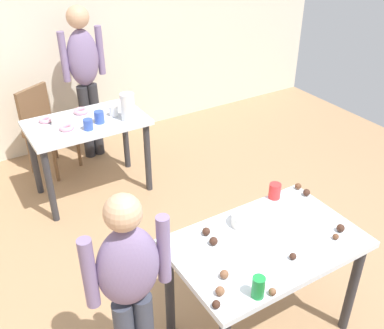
{
  "coord_description": "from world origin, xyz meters",
  "views": [
    {
      "loc": [
        -1.43,
        -1.47,
        2.47
      ],
      "look_at": [
        -0.08,
        0.74,
        0.9
      ],
      "focal_mm": 41.66,
      "sensor_mm": 36.0,
      "label": 1
    }
  ],
  "objects_px": {
    "dining_table_far": "(88,133)",
    "chair_far_table": "(44,125)",
    "person_adult_far": "(85,70)",
    "pitcher_far": "(128,107)",
    "person_girl_near": "(130,285)",
    "soda_can": "(258,287)",
    "mixing_bowl": "(246,219)",
    "dining_table_near": "(265,255)"
  },
  "relations": [
    {
      "from": "chair_far_table",
      "to": "pitcher_far",
      "type": "relative_size",
      "value": 3.55
    },
    {
      "from": "dining_table_near",
      "to": "person_girl_near",
      "type": "height_order",
      "value": "person_girl_near"
    },
    {
      "from": "person_adult_far",
      "to": "pitcher_far",
      "type": "xyz_separation_m",
      "value": [
        0.08,
        -0.85,
        -0.09
      ]
    },
    {
      "from": "dining_table_near",
      "to": "pitcher_far",
      "type": "relative_size",
      "value": 4.52
    },
    {
      "from": "dining_table_near",
      "to": "soda_can",
      "type": "bearing_deg",
      "value": -135.83
    },
    {
      "from": "person_adult_far",
      "to": "pitcher_far",
      "type": "bearing_deg",
      "value": -84.74
    },
    {
      "from": "soda_can",
      "to": "pitcher_far",
      "type": "bearing_deg",
      "value": 82.1
    },
    {
      "from": "chair_far_table",
      "to": "person_adult_far",
      "type": "height_order",
      "value": "person_adult_far"
    },
    {
      "from": "dining_table_far",
      "to": "mixing_bowl",
      "type": "distance_m",
      "value": 1.94
    },
    {
      "from": "soda_can",
      "to": "pitcher_far",
      "type": "xyz_separation_m",
      "value": [
        0.31,
        2.22,
        0.06
      ]
    },
    {
      "from": "dining_table_near",
      "to": "pitcher_far",
      "type": "distance_m",
      "value": 1.94
    },
    {
      "from": "dining_table_far",
      "to": "pitcher_far",
      "type": "bearing_deg",
      "value": -27.29
    },
    {
      "from": "dining_table_far",
      "to": "soda_can",
      "type": "relative_size",
      "value": 8.57
    },
    {
      "from": "soda_can",
      "to": "pitcher_far",
      "type": "distance_m",
      "value": 2.24
    },
    {
      "from": "pitcher_far",
      "to": "person_adult_far",
      "type": "bearing_deg",
      "value": 95.26
    },
    {
      "from": "mixing_bowl",
      "to": "chair_far_table",
      "type": "bearing_deg",
      "value": 102.22
    },
    {
      "from": "mixing_bowl",
      "to": "dining_table_near",
      "type": "bearing_deg",
      "value": -86.8
    },
    {
      "from": "dining_table_near",
      "to": "soda_can",
      "type": "height_order",
      "value": "soda_can"
    },
    {
      "from": "dining_table_far",
      "to": "pitcher_far",
      "type": "distance_m",
      "value": 0.45
    },
    {
      "from": "person_girl_near",
      "to": "soda_can",
      "type": "xyz_separation_m",
      "value": [
        0.53,
        -0.37,
        0.02
      ]
    },
    {
      "from": "dining_table_near",
      "to": "person_adult_far",
      "type": "distance_m",
      "value": 2.8
    },
    {
      "from": "person_girl_near",
      "to": "mixing_bowl",
      "type": "relative_size",
      "value": 7.48
    },
    {
      "from": "pitcher_far",
      "to": "chair_far_table",
      "type": "bearing_deg",
      "value": 124.27
    },
    {
      "from": "chair_far_table",
      "to": "person_girl_near",
      "type": "distance_m",
      "value": 2.72
    },
    {
      "from": "dining_table_near",
      "to": "person_girl_near",
      "type": "xyz_separation_m",
      "value": [
        -0.83,
        0.07,
        0.15
      ]
    },
    {
      "from": "chair_far_table",
      "to": "pitcher_far",
      "type": "xyz_separation_m",
      "value": [
        0.57,
        -0.83,
        0.38
      ]
    },
    {
      "from": "person_girl_near",
      "to": "dining_table_near",
      "type": "bearing_deg",
      "value": -4.58
    },
    {
      "from": "chair_far_table",
      "to": "mixing_bowl",
      "type": "height_order",
      "value": "chair_far_table"
    },
    {
      "from": "dining_table_far",
      "to": "chair_far_table",
      "type": "distance_m",
      "value": 0.71
    },
    {
      "from": "person_girl_near",
      "to": "soda_can",
      "type": "relative_size",
      "value": 10.94
    },
    {
      "from": "dining_table_far",
      "to": "pitcher_far",
      "type": "xyz_separation_m",
      "value": [
        0.34,
        -0.17,
        0.25
      ]
    },
    {
      "from": "person_girl_near",
      "to": "person_adult_far",
      "type": "relative_size",
      "value": 0.83
    },
    {
      "from": "chair_far_table",
      "to": "dining_table_near",
      "type": "bearing_deg",
      "value": -78.37
    },
    {
      "from": "dining_table_near",
      "to": "soda_can",
      "type": "distance_m",
      "value": 0.46
    },
    {
      "from": "pitcher_far",
      "to": "person_girl_near",
      "type": "bearing_deg",
      "value": -114.24
    },
    {
      "from": "soda_can",
      "to": "person_girl_near",
      "type": "bearing_deg",
      "value": 145.29
    },
    {
      "from": "person_girl_near",
      "to": "pitcher_far",
      "type": "height_order",
      "value": "person_girl_near"
    },
    {
      "from": "dining_table_near",
      "to": "pitcher_far",
      "type": "xyz_separation_m",
      "value": [
        0.0,
        1.92,
        0.23
      ]
    },
    {
      "from": "dining_table_far",
      "to": "pitcher_far",
      "type": "height_order",
      "value": "pitcher_far"
    },
    {
      "from": "dining_table_near",
      "to": "dining_table_far",
      "type": "height_order",
      "value": "same"
    },
    {
      "from": "person_adult_far",
      "to": "soda_can",
      "type": "height_order",
      "value": "person_adult_far"
    },
    {
      "from": "dining_table_far",
      "to": "chair_far_table",
      "type": "xyz_separation_m",
      "value": [
        -0.23,
        0.66,
        -0.13
      ]
    }
  ]
}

